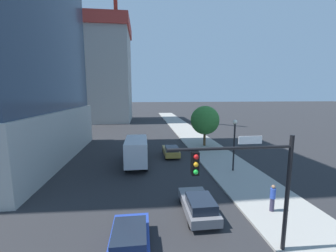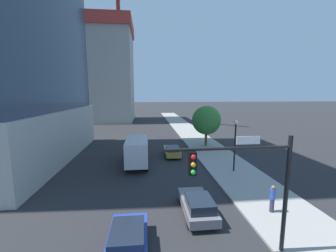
{
  "view_description": "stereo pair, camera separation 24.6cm",
  "coord_description": "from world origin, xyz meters",
  "px_view_note": "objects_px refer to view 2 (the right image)",
  "views": [
    {
      "loc": [
        -1.08,
        -5.62,
        7.79
      ],
      "look_at": [
        0.96,
        11.43,
        5.19
      ],
      "focal_mm": 22.83,
      "sensor_mm": 36.0,
      "label": 1
    },
    {
      "loc": [
        -0.84,
        -5.65,
        7.79
      ],
      "look_at": [
        0.96,
        11.43,
        5.19
      ],
      "focal_mm": 22.83,
      "sensor_mm": 36.0,
      "label": 2
    }
  ],
  "objects_px": {
    "street_tree": "(206,120)",
    "car_blue": "(127,242)",
    "traffic_light_pole": "(246,174)",
    "car_gray": "(198,205)",
    "box_truck": "(137,149)",
    "car_gold": "(172,151)",
    "construction_building": "(107,68)",
    "street_lamp": "(235,137)",
    "pedestrian_blue_shirt": "(272,198)"
  },
  "relations": [
    {
      "from": "car_blue",
      "to": "street_tree",
      "type": "bearing_deg",
      "value": 64.72
    },
    {
      "from": "car_blue",
      "to": "car_gray",
      "type": "xyz_separation_m",
      "value": [
        4.21,
        3.01,
        0.04
      ]
    },
    {
      "from": "traffic_light_pole",
      "to": "street_tree",
      "type": "xyz_separation_m",
      "value": [
        4.36,
        21.49,
        -0.22
      ]
    },
    {
      "from": "box_truck",
      "to": "street_tree",
      "type": "bearing_deg",
      "value": 35.68
    },
    {
      "from": "car_gold",
      "to": "street_lamp",
      "type": "bearing_deg",
      "value": -48.25
    },
    {
      "from": "street_lamp",
      "to": "car_gray",
      "type": "bearing_deg",
      "value": -127.29
    },
    {
      "from": "car_blue",
      "to": "box_truck",
      "type": "height_order",
      "value": "box_truck"
    },
    {
      "from": "traffic_light_pole",
      "to": "car_blue",
      "type": "distance_m",
      "value": 6.52
    },
    {
      "from": "construction_building",
      "to": "street_tree",
      "type": "bearing_deg",
      "value": -59.57
    },
    {
      "from": "traffic_light_pole",
      "to": "street_tree",
      "type": "relative_size",
      "value": 1.0
    },
    {
      "from": "street_lamp",
      "to": "car_gray",
      "type": "relative_size",
      "value": 1.19
    },
    {
      "from": "pedestrian_blue_shirt",
      "to": "box_truck",
      "type": "bearing_deg",
      "value": 129.35
    },
    {
      "from": "construction_building",
      "to": "traffic_light_pole",
      "type": "relative_size",
      "value": 5.77
    },
    {
      "from": "traffic_light_pole",
      "to": "street_tree",
      "type": "distance_m",
      "value": 21.93
    },
    {
      "from": "street_tree",
      "to": "car_blue",
      "type": "distance_m",
      "value": 23.27
    },
    {
      "from": "traffic_light_pole",
      "to": "car_gray",
      "type": "relative_size",
      "value": 1.37
    },
    {
      "from": "traffic_light_pole",
      "to": "street_tree",
      "type": "bearing_deg",
      "value": 78.52
    },
    {
      "from": "street_tree",
      "to": "car_gray",
      "type": "distance_m",
      "value": 18.97
    },
    {
      "from": "street_tree",
      "to": "car_gray",
      "type": "bearing_deg",
      "value": -107.54
    },
    {
      "from": "car_blue",
      "to": "box_truck",
      "type": "bearing_deg",
      "value": 90.0
    },
    {
      "from": "traffic_light_pole",
      "to": "car_gold",
      "type": "xyz_separation_m",
      "value": [
        -1.27,
        16.99,
        -3.45
      ]
    },
    {
      "from": "construction_building",
      "to": "box_truck",
      "type": "xyz_separation_m",
      "value": [
        9.8,
        -40.49,
        -13.44
      ]
    },
    {
      "from": "street_tree",
      "to": "traffic_light_pole",
      "type": "bearing_deg",
      "value": -101.48
    },
    {
      "from": "street_tree",
      "to": "pedestrian_blue_shirt",
      "type": "bearing_deg",
      "value": -92.4
    },
    {
      "from": "street_lamp",
      "to": "street_tree",
      "type": "distance_m",
      "value": 10.64
    },
    {
      "from": "car_gray",
      "to": "car_blue",
      "type": "bearing_deg",
      "value": -144.39
    },
    {
      "from": "car_gray",
      "to": "street_tree",
      "type": "bearing_deg",
      "value": 72.46
    },
    {
      "from": "traffic_light_pole",
      "to": "box_truck",
      "type": "xyz_separation_m",
      "value": [
        -5.47,
        14.42,
        -2.44
      ]
    },
    {
      "from": "street_lamp",
      "to": "car_gold",
      "type": "distance_m",
      "value": 8.71
    },
    {
      "from": "traffic_light_pole",
      "to": "box_truck",
      "type": "relative_size",
      "value": 0.77
    },
    {
      "from": "traffic_light_pole",
      "to": "pedestrian_blue_shirt",
      "type": "xyz_separation_m",
      "value": [
        3.6,
        3.35,
        -3.08
      ]
    },
    {
      "from": "construction_building",
      "to": "street_lamp",
      "type": "relative_size",
      "value": 6.62
    },
    {
      "from": "construction_building",
      "to": "car_blue",
      "type": "relative_size",
      "value": 7.58
    },
    {
      "from": "traffic_light_pole",
      "to": "street_lamp",
      "type": "distance_m",
      "value": 11.65
    },
    {
      "from": "car_gold",
      "to": "box_truck",
      "type": "distance_m",
      "value": 5.03
    },
    {
      "from": "car_gold",
      "to": "construction_building",
      "type": "bearing_deg",
      "value": 110.26
    },
    {
      "from": "construction_building",
      "to": "street_tree",
      "type": "relative_size",
      "value": 5.76
    },
    {
      "from": "construction_building",
      "to": "street_tree",
      "type": "xyz_separation_m",
      "value": [
        19.64,
        -33.43,
        -11.23
      ]
    },
    {
      "from": "construction_building",
      "to": "street_lamp",
      "type": "bearing_deg",
      "value": -66.15
    },
    {
      "from": "car_gray",
      "to": "pedestrian_blue_shirt",
      "type": "bearing_deg",
      "value": -3.69
    },
    {
      "from": "street_lamp",
      "to": "box_truck",
      "type": "xyz_separation_m",
      "value": [
        -9.68,
        3.57,
        -1.85
      ]
    },
    {
      "from": "box_truck",
      "to": "pedestrian_blue_shirt",
      "type": "bearing_deg",
      "value": -50.65
    },
    {
      "from": "pedestrian_blue_shirt",
      "to": "car_gold",
      "type": "bearing_deg",
      "value": 109.66
    },
    {
      "from": "construction_building",
      "to": "car_gray",
      "type": "distance_m",
      "value": 55.06
    },
    {
      "from": "street_lamp",
      "to": "pedestrian_blue_shirt",
      "type": "height_order",
      "value": "street_lamp"
    },
    {
      "from": "traffic_light_pole",
      "to": "car_gold",
      "type": "relative_size",
      "value": 1.43
    },
    {
      "from": "street_lamp",
      "to": "street_tree",
      "type": "height_order",
      "value": "street_tree"
    },
    {
      "from": "car_blue",
      "to": "box_truck",
      "type": "distance_m",
      "value": 13.81
    },
    {
      "from": "street_tree",
      "to": "car_gray",
      "type": "relative_size",
      "value": 1.37
    },
    {
      "from": "street_tree",
      "to": "construction_building",
      "type": "bearing_deg",
      "value": 120.43
    }
  ]
}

